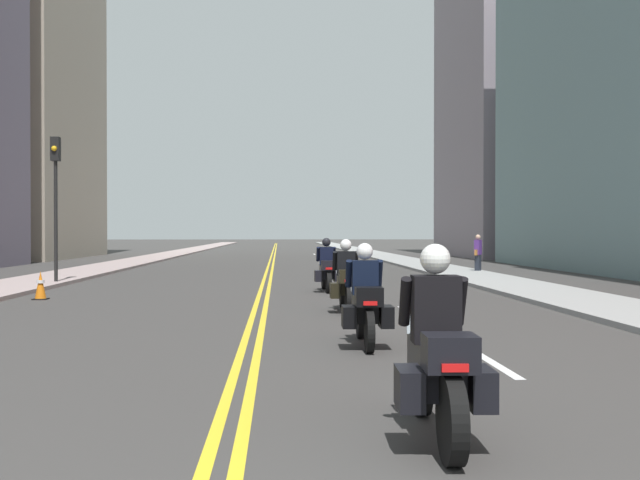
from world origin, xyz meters
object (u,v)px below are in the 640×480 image
traffic_cone_1 (41,286)px  pedestrian_0 (478,253)px  motorcycle_3 (327,270)px  motorcycle_1 (365,304)px  traffic_light_near (56,183)px  motorcycle_0 (437,362)px  motorcycle_2 (346,282)px

traffic_cone_1 → pedestrian_0: bearing=36.8°
motorcycle_3 → pedestrian_0: (7.12, 8.95, 0.22)m
motorcycle_1 → traffic_light_near: size_ratio=0.42×
motorcycle_0 → traffic_light_near: (-8.78, 18.33, 2.74)m
traffic_light_near → pedestrian_0: size_ratio=2.96×
motorcycle_2 → pedestrian_0: (7.04, 14.35, 0.21)m
motorcycle_0 → motorcycle_2: (0.16, 9.80, -0.01)m
motorcycle_3 → traffic_light_near: traffic_light_near is taller
motorcycle_0 → traffic_light_near: traffic_light_near is taller
motorcycle_2 → traffic_light_near: bearing=136.7°
motorcycle_2 → motorcycle_3: 5.39m
motorcycle_2 → traffic_light_near: (-8.95, 8.52, 2.75)m
motorcycle_3 → motorcycle_0: bearing=-91.7°
motorcycle_1 → traffic_cone_1: (-7.57, 8.10, -0.29)m
traffic_light_near → motorcycle_2: bearing=-43.6°
motorcycle_1 → traffic_cone_1: motorcycle_1 is taller
motorcycle_2 → traffic_light_near: 12.66m
motorcycle_1 → traffic_cone_1: bearing=134.4°
motorcycle_1 → traffic_cone_1: size_ratio=2.82×
motorcycle_0 → traffic_light_near: 20.50m
motorcycle_3 → pedestrian_0: bearing=50.1°
traffic_light_near → pedestrian_0: (15.99, 5.82, -2.54)m
traffic_cone_1 → traffic_light_near: (-1.22, 5.25, 3.03)m
motorcycle_1 → motorcycle_3: motorcycle_3 is taller
motorcycle_3 → motorcycle_2: bearing=-90.6°
traffic_cone_1 → pedestrian_0: (14.77, 11.07, 0.49)m
motorcycle_0 → pedestrian_0: 25.20m
motorcycle_0 → motorcycle_1: size_ratio=1.04×
motorcycle_2 → pedestrian_0: size_ratio=1.30×
motorcycle_1 → motorcycle_2: bearing=89.4°
motorcycle_1 → traffic_light_near: traffic_light_near is taller
motorcycle_3 → pedestrian_0: pedestrian_0 is taller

